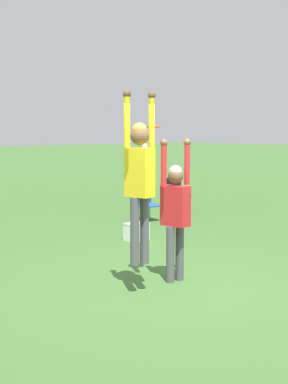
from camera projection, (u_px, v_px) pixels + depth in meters
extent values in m
plane|color=#3D662D|center=(178.00, 287.00, 7.41)|extent=(120.00, 120.00, 0.00)
cylinder|color=#4C4C51|center=(135.00, 232.00, 6.97)|extent=(0.12, 0.12, 0.90)
cylinder|color=#4C4C51|center=(144.00, 230.00, 7.08)|extent=(0.12, 0.12, 0.90)
cube|color=yellow|center=(140.00, 172.00, 6.93)|extent=(0.25, 0.39, 0.64)
sphere|color=brown|center=(140.00, 136.00, 6.88)|extent=(0.24, 0.24, 0.24)
sphere|color=olive|center=(140.00, 131.00, 6.87)|extent=(0.21, 0.21, 0.21)
cylinder|color=yellow|center=(127.00, 121.00, 6.72)|extent=(0.08, 0.08, 0.68)
sphere|color=brown|center=(127.00, 94.00, 6.69)|extent=(0.10, 0.10, 0.10)
cylinder|color=yellow|center=(152.00, 121.00, 6.99)|extent=(0.08, 0.08, 0.68)
sphere|color=brown|center=(152.00, 95.00, 6.95)|extent=(0.10, 0.10, 0.10)
cylinder|color=#4C4C51|center=(170.00, 254.00, 7.59)|extent=(0.12, 0.12, 0.81)
cylinder|color=#4C4C51|center=(180.00, 253.00, 7.71)|extent=(0.12, 0.12, 0.81)
cube|color=red|center=(175.00, 206.00, 7.57)|extent=(0.26, 0.43, 0.57)
sphere|color=brown|center=(176.00, 176.00, 7.52)|extent=(0.22, 0.22, 0.22)
sphere|color=#B7B2AD|center=(176.00, 172.00, 7.51)|extent=(0.19, 0.19, 0.19)
cylinder|color=red|center=(164.00, 165.00, 7.35)|extent=(0.08, 0.08, 0.61)
sphere|color=brown|center=(164.00, 143.00, 7.32)|extent=(0.10, 0.10, 0.10)
cylinder|color=red|center=(187.00, 164.00, 7.64)|extent=(0.08, 0.08, 0.61)
sphere|color=brown|center=(187.00, 142.00, 7.61)|extent=(0.10, 0.10, 0.10)
cylinder|color=#E04C23|center=(151.00, 127.00, 7.26)|extent=(0.26, 0.26, 0.04)
cylinder|color=gray|center=(148.00, 215.00, 12.44)|extent=(0.02, 0.02, 0.39)
cylinder|color=gray|center=(161.00, 213.00, 12.70)|extent=(0.02, 0.02, 0.39)
cylinder|color=gray|center=(137.00, 213.00, 12.75)|extent=(0.02, 0.02, 0.39)
cylinder|color=gray|center=(150.00, 211.00, 13.01)|extent=(0.02, 0.02, 0.39)
cube|color=#235193|center=(149.00, 205.00, 12.71)|extent=(0.55, 0.55, 0.04)
cube|color=#235193|center=(143.00, 194.00, 12.85)|extent=(0.49, 0.19, 0.45)
cylinder|color=gray|center=(179.00, 205.00, 14.09)|extent=(0.02, 0.02, 0.40)
cylinder|color=gray|center=(190.00, 203.00, 14.36)|extent=(0.02, 0.02, 0.40)
cylinder|color=gray|center=(168.00, 203.00, 14.41)|extent=(0.02, 0.02, 0.40)
cylinder|color=gray|center=(179.00, 202.00, 14.67)|extent=(0.02, 0.02, 0.40)
cube|color=black|center=(179.00, 196.00, 14.36)|extent=(0.55, 0.55, 0.04)
cube|color=black|center=(173.00, 186.00, 14.50)|extent=(0.50, 0.18, 0.47)
cylinder|color=black|center=(142.00, 189.00, 15.60)|extent=(0.12, 0.12, 0.86)
cylinder|color=black|center=(147.00, 189.00, 15.72)|extent=(0.12, 0.12, 0.86)
cube|color=black|center=(145.00, 164.00, 15.58)|extent=(0.44, 0.41, 0.61)
sphere|color=tan|center=(145.00, 149.00, 15.52)|extent=(0.23, 0.23, 0.23)
sphere|color=#B7B2AD|center=(145.00, 147.00, 15.52)|extent=(0.20, 0.20, 0.20)
cylinder|color=black|center=(139.00, 165.00, 15.43)|extent=(0.08, 0.08, 0.64)
sphere|color=tan|center=(139.00, 176.00, 15.47)|extent=(0.10, 0.10, 0.10)
cylinder|color=black|center=(151.00, 164.00, 15.72)|extent=(0.08, 0.08, 0.64)
sphere|color=tan|center=(151.00, 175.00, 15.76)|extent=(0.10, 0.10, 0.10)
cube|color=white|center=(136.00, 232.00, 10.53)|extent=(0.43, 0.30, 0.32)
cube|color=silver|center=(136.00, 224.00, 10.51)|extent=(0.43, 0.31, 0.02)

